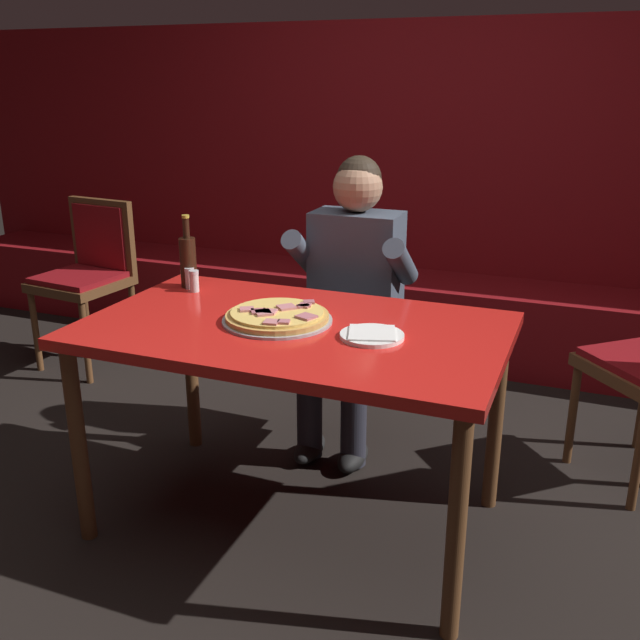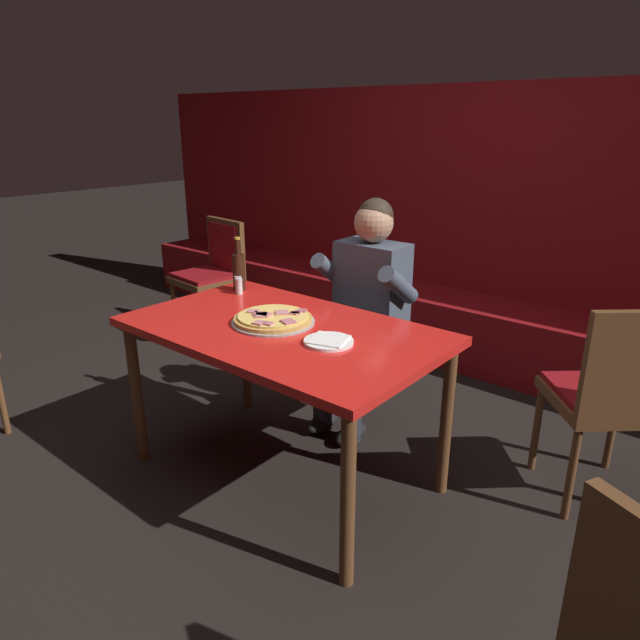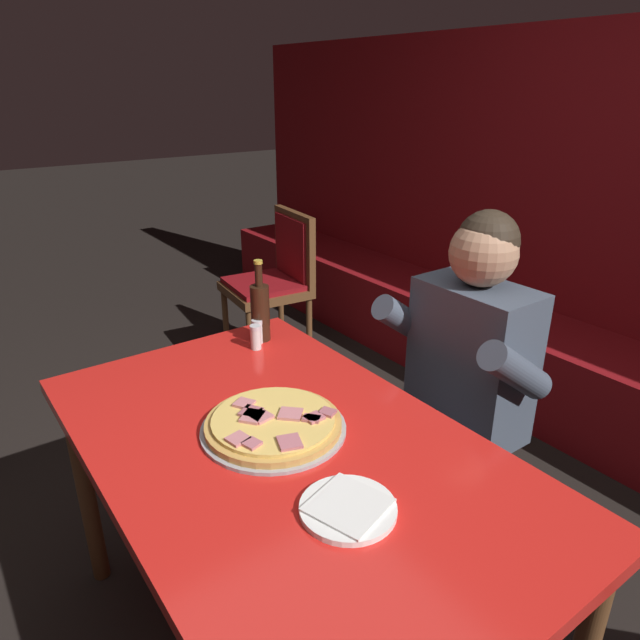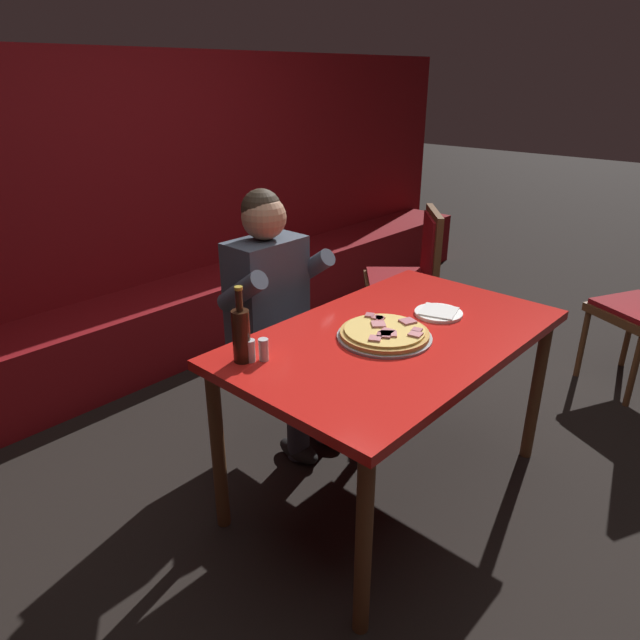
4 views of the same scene
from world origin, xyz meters
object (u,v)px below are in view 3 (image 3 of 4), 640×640
at_px(plate_white_paper, 348,508).
at_px(beer_bottle, 260,310).
at_px(shaker_parmesan, 256,338).
at_px(dining_chair_far_right, 276,276).
at_px(pizza, 273,424).
at_px(diner_seated_blue_shirt, 452,388).
at_px(main_dining_table, 285,470).
at_px(shaker_red_pepper_flakes, 257,333).

bearing_deg(plate_white_paper, beer_bottle, 160.97).
xyz_separation_m(shaker_parmesan, dining_chair_far_right, (-1.19, 0.82, -0.25)).
relative_size(pizza, diner_seated_blue_shirt, 0.30).
relative_size(plate_white_paper, dining_chair_far_right, 0.22).
height_order(plate_white_paper, shaker_parmesan, shaker_parmesan).
xyz_separation_m(main_dining_table, shaker_parmesan, (-0.52, 0.22, 0.12)).
xyz_separation_m(shaker_red_pepper_flakes, shaker_parmesan, (0.04, -0.03, 0.00)).
distance_m(diner_seated_blue_shirt, dining_chair_far_right, 1.73).
bearing_deg(shaker_parmesan, beer_bottle, 136.22).
bearing_deg(plate_white_paper, shaker_parmesan, 163.19).
bearing_deg(dining_chair_far_right, shaker_parmesan, -34.38).
bearing_deg(main_dining_table, shaker_parmesan, 157.00).
distance_m(shaker_parmesan, dining_chair_far_right, 1.47).
xyz_separation_m(beer_bottle, shaker_parmesan, (0.06, -0.05, -0.07)).
height_order(shaker_parmesan, diner_seated_blue_shirt, diner_seated_blue_shirt).
bearing_deg(shaker_parmesan, main_dining_table, -23.00).
xyz_separation_m(diner_seated_blue_shirt, dining_chair_far_right, (-1.69, 0.38, -0.14)).
bearing_deg(main_dining_table, diner_seated_blue_shirt, 92.47).
xyz_separation_m(pizza, diner_seated_blue_shirt, (0.04, 0.65, -0.09)).
height_order(pizza, shaker_parmesan, shaker_parmesan).
relative_size(main_dining_table, dining_chair_far_right, 1.54).
relative_size(plate_white_paper, shaker_red_pepper_flakes, 2.44).
bearing_deg(pizza, shaker_red_pepper_flakes, 154.01).
bearing_deg(shaker_parmesan, shaker_red_pepper_flakes, 142.79).
bearing_deg(diner_seated_blue_shirt, shaker_red_pepper_flakes, -142.45).
bearing_deg(dining_chair_far_right, pizza, -31.93).
xyz_separation_m(shaker_red_pepper_flakes, diner_seated_blue_shirt, (0.53, 0.41, -0.11)).
height_order(shaker_red_pepper_flakes, diner_seated_blue_shirt, diner_seated_blue_shirt).
height_order(shaker_red_pepper_flakes, shaker_parmesan, same).
xyz_separation_m(main_dining_table, diner_seated_blue_shirt, (-0.03, 0.66, 0.01)).
height_order(main_dining_table, shaker_parmesan, shaker_parmesan).
height_order(plate_white_paper, beer_bottle, beer_bottle).
height_order(pizza, shaker_red_pepper_flakes, shaker_red_pepper_flakes).
relative_size(shaker_red_pepper_flakes, shaker_parmesan, 1.00).
relative_size(plate_white_paper, diner_seated_blue_shirt, 0.16).
height_order(shaker_red_pepper_flakes, dining_chair_far_right, dining_chair_far_right).
xyz_separation_m(main_dining_table, beer_bottle, (-0.58, 0.28, 0.19)).
distance_m(main_dining_table, shaker_red_pepper_flakes, 0.63).
distance_m(main_dining_table, shaker_parmesan, 0.58).
distance_m(shaker_red_pepper_flakes, shaker_parmesan, 0.05).
height_order(beer_bottle, dining_chair_far_right, beer_bottle).
bearing_deg(pizza, plate_white_paper, -5.23).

